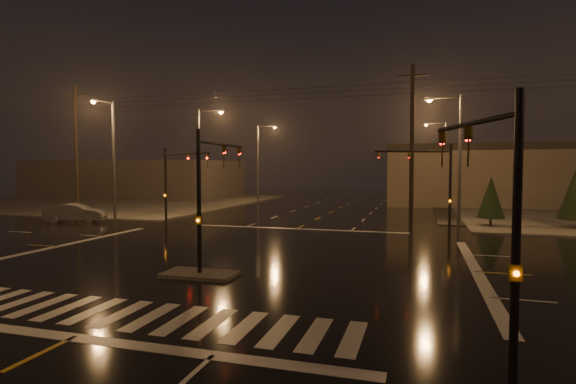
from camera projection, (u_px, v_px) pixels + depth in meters
name	position (u px, v px, depth m)	size (l,w,h in m)	color
ground	(238.00, 257.00, 22.23)	(140.00, 140.00, 0.00)	black
sidewalk_nw	(116.00, 201.00, 59.44)	(36.00, 36.00, 0.12)	#4B4943
median_island	(200.00, 274.00, 18.39)	(3.00, 1.60, 0.15)	#4B4943
crosswalk	(122.00, 314.00, 13.61)	(15.00, 2.60, 0.01)	beige
stop_bar_near	(73.00, 337.00, 11.69)	(16.00, 0.50, 0.01)	beige
stop_bar_far	(296.00, 229.00, 32.76)	(16.00, 0.50, 0.01)	beige
commercial_block	(138.00, 178.00, 72.20)	(30.00, 18.00, 5.60)	#443D3C
signal_mast_median	(209.00, 184.00, 19.09)	(0.25, 4.59, 6.00)	black
signal_mast_ne	(434.00, 178.00, 29.05)	(4.84, 1.86, 6.00)	black
signal_mast_nw	(174.00, 177.00, 34.42)	(4.84, 1.86, 6.00)	black
signal_mast_se	(496.00, 200.00, 9.80)	(1.55, 3.87, 6.00)	black
streetlight_1	(202.00, 154.00, 42.32)	(2.77, 0.32, 10.00)	#38383A
streetlight_2	(260.00, 158.00, 57.65)	(2.77, 0.32, 10.00)	#38383A
streetlight_3	(456.00, 150.00, 34.09)	(2.77, 0.32, 10.00)	#38383A
streetlight_4	(443.00, 157.00, 53.24)	(2.77, 0.32, 10.00)	#38383A
streetlight_5	(111.00, 152.00, 37.16)	(0.32, 2.77, 10.00)	#38383A
utility_pole_0	(76.00, 150.00, 41.53)	(2.20, 0.32, 12.00)	black
utility_pole_1	(412.00, 145.00, 33.05)	(2.20, 0.32, 12.00)	black
conifer_0	(491.00, 197.00, 33.52)	(1.98, 1.98, 3.79)	black
car_crossing	(75.00, 213.00, 36.73)	(1.64, 4.71, 1.55)	slate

